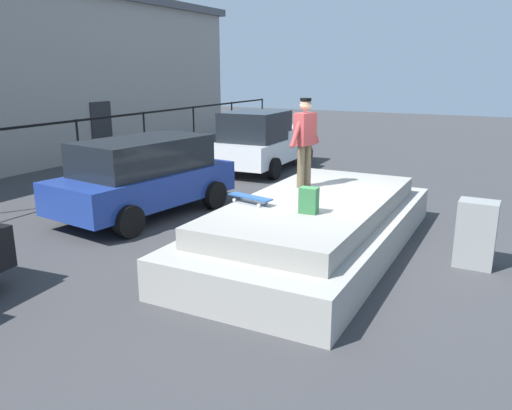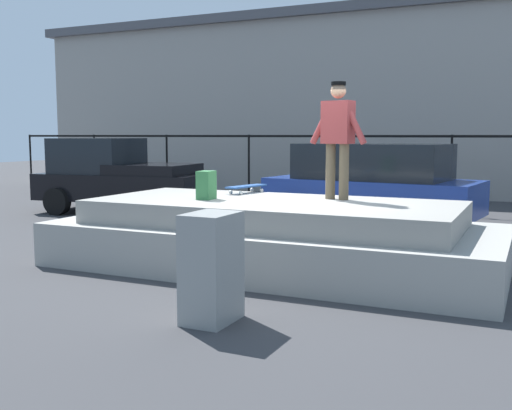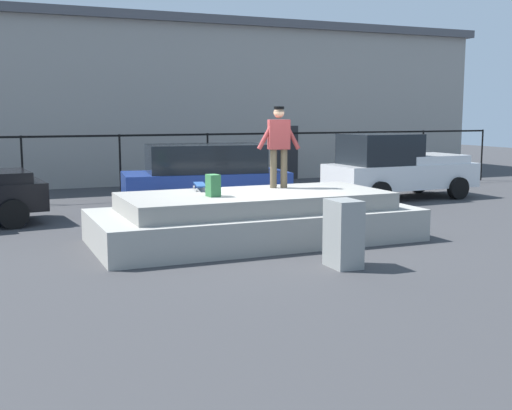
{
  "view_description": "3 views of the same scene",
  "coord_description": "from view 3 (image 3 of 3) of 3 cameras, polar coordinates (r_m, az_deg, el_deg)",
  "views": [
    {
      "loc": [
        -8.31,
        -3.11,
        3.13
      ],
      "look_at": [
        0.14,
        1.29,
        0.58
      ],
      "focal_mm": 35.82,
      "sensor_mm": 36.0,
      "label": 1
    },
    {
      "loc": [
        3.19,
        -7.83,
        1.87
      ],
      "look_at": [
        -0.75,
        0.63,
        0.78
      ],
      "focal_mm": 42.45,
      "sensor_mm": 36.0,
      "label": 2
    },
    {
      "loc": [
        -5.03,
        -11.52,
        2.48
      ],
      "look_at": [
        0.43,
        1.28,
        0.5
      ],
      "focal_mm": 45.37,
      "sensor_mm": 36.0,
      "label": 3
    }
  ],
  "objects": [
    {
      "name": "warehouse_building",
      "position": [
        26.26,
        -12.2,
        8.94
      ],
      "size": [
        28.14,
        8.12,
        5.86
      ],
      "color": "gray",
      "rests_on": "ground_plane"
    },
    {
      "name": "skateboarder",
      "position": [
        13.28,
        2.02,
        5.64
      ],
      "size": [
        0.9,
        0.33,
        1.66
      ],
      "color": "brown",
      "rests_on": "concrete_ledge"
    },
    {
      "name": "backpack",
      "position": [
        11.97,
        -3.81,
        1.73
      ],
      "size": [
        0.22,
        0.29,
        0.41
      ],
      "primitive_type": "cube",
      "rotation": [
        0.0,
        0.0,
        4.78
      ],
      "color": "#33723F",
      "rests_on": "concrete_ledge"
    },
    {
      "name": "skateboard",
      "position": [
        13.05,
        -4.94,
        1.79
      ],
      "size": [
        0.37,
        0.85,
        0.12
      ],
      "color": "#264C8C",
      "rests_on": "concrete_ledge"
    },
    {
      "name": "car_white_pickup_far",
      "position": [
        19.25,
        12.31,
        3.32
      ],
      "size": [
        4.46,
        2.12,
        1.89
      ],
      "color": "white",
      "rests_on": "ground_plane"
    },
    {
      "name": "car_blue_hatchback_mid",
      "position": [
        16.53,
        -4.48,
        2.61
      ],
      "size": [
        4.33,
        2.44,
        1.69
      ],
      "color": "navy",
      "rests_on": "ground_plane"
    },
    {
      "name": "utility_box",
      "position": [
        10.53,
        7.72,
        -2.52
      ],
      "size": [
        0.45,
        0.6,
        1.1
      ],
      "primitive_type": "cube",
      "rotation": [
        0.0,
        0.0,
        -0.01
      ],
      "color": "gray",
      "rests_on": "ground_plane"
    },
    {
      "name": "ground_plane",
      "position": [
        12.81,
        0.48,
        -3.04
      ],
      "size": [
        60.0,
        60.0,
        0.0
      ],
      "primitive_type": "plane",
      "color": "#38383A"
    },
    {
      "name": "concrete_ledge",
      "position": [
        12.63,
        -0.08,
        -1.21
      ],
      "size": [
        6.23,
        2.79,
        0.95
      ],
      "color": "#9E9B93",
      "rests_on": "ground_plane"
    },
    {
      "name": "fence_row",
      "position": [
        19.38,
        -8.03,
        4.7
      ],
      "size": [
        24.06,
        0.06,
        1.87
      ],
      "color": "black",
      "rests_on": "ground_plane"
    }
  ]
}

